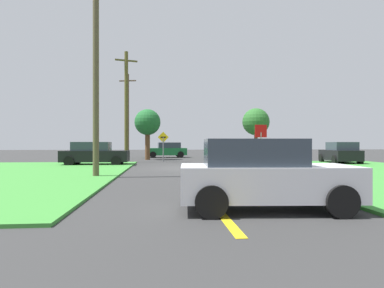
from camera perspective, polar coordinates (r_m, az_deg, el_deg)
ground_plane at (r=20.23m, az=-1.55°, el=-4.21°), size 120.00×120.00×0.00m
grass_verge_right at (r=19.32m, az=27.97°, el=-4.30°), size 12.00×20.00×0.08m
lane_stripe_center at (r=12.30m, az=0.80°, el=-6.97°), size 0.20×14.00×0.01m
stop_sign at (r=19.10m, az=11.82°, el=0.95°), size 0.71×0.14×2.58m
car_behind_on_main_road at (r=7.71m, az=12.17°, el=-5.25°), size 4.01×2.14×1.62m
car_on_crossroad at (r=27.02m, az=24.24°, el=-1.43°), size 2.37×4.05×1.62m
car_approaching_junction at (r=35.73m, az=-4.36°, el=-1.04°), size 4.43×2.40×1.62m
parked_car_near_building at (r=23.83m, az=-16.49°, el=-1.62°), size 4.51×2.10×1.62m
utility_pole_near at (r=15.61m, az=-16.28°, el=11.75°), size 1.80×0.31×9.06m
utility_pole_mid at (r=27.32m, az=-11.29°, el=6.55°), size 1.76×0.63×8.94m
utility_pole_far at (r=35.30m, az=-11.05°, el=4.98°), size 1.79×0.49×8.79m
direction_sign at (r=27.34m, az=-5.00°, el=0.15°), size 0.91×0.08×2.49m
oak_tree_left at (r=30.99m, az=-7.70°, el=3.62°), size 2.41×2.41×4.71m
pine_tree_center at (r=32.11m, az=10.98°, el=3.73°), size 2.57×2.57×4.88m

